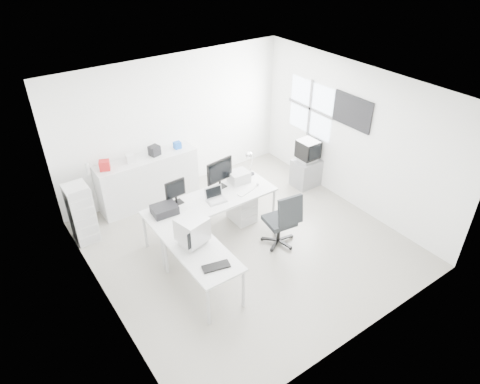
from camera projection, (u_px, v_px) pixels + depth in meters
floor at (246, 244)px, 7.66m from camera, size 5.00×5.00×0.01m
ceiling at (248, 93)px, 6.14m from camera, size 5.00×5.00×0.01m
back_wall at (174, 125)px, 8.61m from camera, size 5.00×0.02×2.80m
left_wall at (95, 232)px, 5.69m from camera, size 0.02×5.00×2.80m
right_wall at (354, 138)px, 8.11m from camera, size 0.02×5.00×2.80m
window at (310, 108)px, 8.81m from camera, size 0.02×1.20×1.10m
wall_picture at (352, 112)px, 7.89m from camera, size 0.04×0.90×0.60m
main_desk at (212, 217)px, 7.71m from camera, size 2.40×0.80×0.75m
side_desk at (203, 270)px, 6.55m from camera, size 0.70×1.40×0.75m
drawer_pedestal at (242, 206)px, 8.13m from camera, size 0.40×0.50×0.60m
inkjet_printer at (164, 210)px, 7.13m from camera, size 0.43×0.35×0.15m
lcd_monitor_small at (175, 192)px, 7.29m from camera, size 0.38×0.23×0.47m
lcd_monitor_large at (220, 174)px, 7.69m from camera, size 0.58×0.29×0.58m
laptop at (216, 196)px, 7.40m from camera, size 0.39×0.40×0.24m
white_keyboard at (246, 191)px, 7.72m from camera, size 0.39×0.21×0.02m
white_mouse at (258, 184)px, 7.88m from camera, size 0.05×0.05×0.05m
laser_printer at (239, 177)px, 7.97m from camera, size 0.38×0.33×0.21m
desk_lamp at (251, 162)px, 8.11m from camera, size 0.20×0.20×0.52m
crt_monitor at (192, 232)px, 6.40m from camera, size 0.46×0.46×0.44m
black_keyboard at (216, 266)px, 6.06m from camera, size 0.42×0.25×0.03m
office_chair at (279, 218)px, 7.40m from camera, size 0.71×0.71×1.08m
tv_cabinet at (306, 173)px, 9.18m from camera, size 0.55×0.45×0.60m
crt_tv at (308, 151)px, 8.90m from camera, size 0.50×0.48×0.45m
sideboard at (149, 180)px, 8.54m from camera, size 2.01×0.50×1.01m
clutter_box_a at (105, 165)px, 7.83m from camera, size 0.23×0.22×0.19m
clutter_box_b at (130, 159)px, 8.08m from camera, size 0.17×0.15×0.16m
clutter_box_c at (154, 151)px, 8.31m from camera, size 0.23×0.22×0.19m
clutter_box_d at (177, 145)px, 8.56m from camera, size 0.14×0.12×0.14m
clutter_bottle at (87, 168)px, 7.70m from camera, size 0.07×0.07×0.22m
filing_cabinet at (81, 213)px, 7.50m from camera, size 0.39×0.46×1.10m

